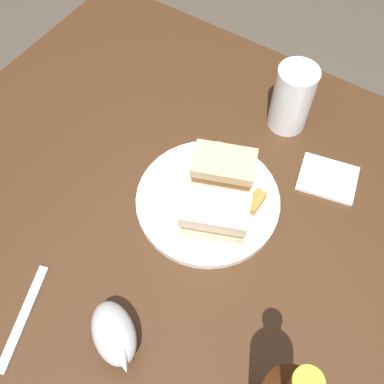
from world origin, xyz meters
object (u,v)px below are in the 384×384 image
plate (208,200)px  fork (24,317)px  gravy_boat (114,334)px  pint_glass (291,102)px  sandwich_half_right (223,169)px  sandwich_half_left (215,215)px  napkin (328,178)px

plate → fork: (0.14, 0.35, -0.00)m
gravy_boat → pint_glass: bearing=-92.1°
sandwich_half_right → pint_glass: 0.21m
sandwich_half_left → sandwich_half_right: 0.10m
plate → gravy_boat: gravy_boat is taller
pint_glass → plate: bearing=82.2°
pint_glass → napkin: size_ratio=1.33×
napkin → fork: (0.31, 0.53, -0.00)m
sandwich_half_right → fork: 0.43m
sandwich_half_left → sandwich_half_right: size_ratio=1.01×
sandwich_half_right → napkin: size_ratio=1.23×
pint_glass → fork: (0.17, 0.61, -0.06)m
sandwich_half_right → pint_glass: bearing=-100.0°
gravy_boat → napkin: gravy_boat is taller
sandwich_half_right → pint_glass: pint_glass is taller
plate → pint_glass: bearing=-97.8°
plate → fork: plate is taller
sandwich_half_right → napkin: (-0.17, -0.12, -0.04)m
sandwich_half_left → plate: bearing=-46.4°
sandwich_half_left → napkin: sandwich_half_left is taller
sandwich_half_left → napkin: size_ratio=1.24×
pint_glass → gravy_boat: 0.56m
gravy_boat → fork: 0.17m
sandwich_half_left → fork: bearing=60.7°
plate → sandwich_half_right: (0.00, -0.05, 0.04)m
plate → pint_glass: size_ratio=1.86×
sandwich_half_right → fork: sandwich_half_right is taller
gravy_boat → sandwich_half_left: bearing=-95.2°
sandwich_half_right → fork: bearing=71.4°
sandwich_half_right → gravy_boat: sandwich_half_right is taller
pint_glass → fork: size_ratio=0.81×
gravy_boat → napkin: size_ratio=1.12×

